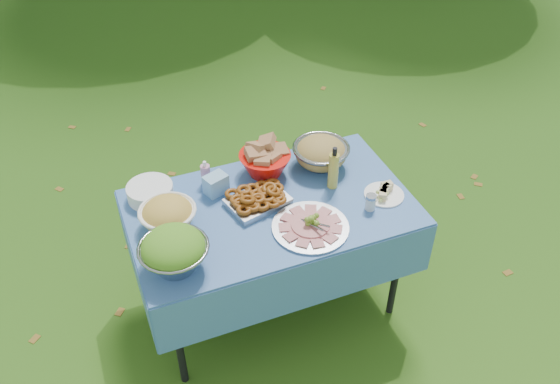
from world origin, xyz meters
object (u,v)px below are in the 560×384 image
Objects in this scene: salad_bowl at (174,251)px; bread_bowl at (265,159)px; charcuterie_platter at (311,222)px; plate_stack at (150,192)px; pasta_bowl_steel at (321,152)px; oil_bottle at (334,168)px; picnic_table at (271,258)px.

bread_bowl is at bearing 39.08° from salad_bowl.
charcuterie_platter is at bearing 0.87° from salad_bowl.
plate_stack is 0.77× the size of pasta_bowl_steel.
salad_bowl is at bearing -163.82° from oil_bottle.
plate_stack reaches higher than picnic_table.
salad_bowl is 0.97m from oil_bottle.
charcuterie_platter is at bearing -133.39° from oil_bottle.
bread_bowl is 0.38m from oil_bottle.
bread_bowl is 0.91× the size of pasta_bowl_steel.
plate_stack is at bearing 151.97° from picnic_table.
bread_bowl reaches higher than pasta_bowl_steel.
picnic_table is 5.80× the size of oil_bottle.
pasta_bowl_steel is at bearing 30.82° from picnic_table.
bread_bowl is at bearing 95.65° from charcuterie_platter.
plate_stack is 0.86m from charcuterie_platter.
salad_bowl is 1.27× the size of oil_bottle.
salad_bowl reaches higher than pasta_bowl_steel.
bread_bowl reaches higher than charcuterie_platter.
salad_bowl is at bearing -153.67° from pasta_bowl_steel.
charcuterie_platter is (0.68, -0.53, 0.00)m from plate_stack.
salad_bowl is (-0.56, -0.24, 0.49)m from picnic_table.
charcuterie_platter is (0.68, 0.01, -0.06)m from salad_bowl.
pasta_bowl_steel is (0.39, 0.23, 0.46)m from picnic_table.
bread_bowl is at bearing 140.25° from oil_bottle.
salad_bowl reaches higher than bread_bowl.
salad_bowl is at bearing -89.86° from plate_stack.
salad_bowl is at bearing -157.02° from picnic_table.
salad_bowl is 0.69m from charcuterie_platter.
bread_bowl is 0.51m from charcuterie_platter.
plate_stack is at bearing 178.02° from bread_bowl.
bread_bowl is at bearing 75.14° from picnic_table.
plate_stack is 0.97m from oil_bottle.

